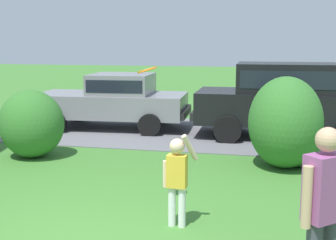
{
  "coord_description": "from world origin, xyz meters",
  "views": [
    {
      "loc": [
        2.28,
        -5.05,
        2.47
      ],
      "look_at": [
        0.56,
        2.7,
        1.1
      ],
      "focal_mm": 49.05,
      "sensor_mm": 36.0,
      "label": 1
    }
  ],
  "objects_px": {
    "parked_sedan": "(114,99)",
    "child_thrower": "(177,175)",
    "frisbee": "(147,70)",
    "parked_suv": "(286,96)",
    "adult_onlooker": "(324,211)"
  },
  "relations": [
    {
      "from": "parked_suv",
      "to": "child_thrower",
      "type": "xyz_separation_m",
      "value": [
        -1.58,
        -6.22,
        -0.36
      ]
    },
    {
      "from": "parked_sedan",
      "to": "parked_suv",
      "type": "height_order",
      "value": "parked_suv"
    },
    {
      "from": "parked_sedan",
      "to": "frisbee",
      "type": "relative_size",
      "value": 16.05
    },
    {
      "from": "parked_sedan",
      "to": "frisbee",
      "type": "height_order",
      "value": "frisbee"
    },
    {
      "from": "frisbee",
      "to": "adult_onlooker",
      "type": "bearing_deg",
      "value": -44.18
    },
    {
      "from": "parked_suv",
      "to": "frisbee",
      "type": "xyz_separation_m",
      "value": [
        -2.11,
        -5.78,
        1.0
      ]
    },
    {
      "from": "child_thrower",
      "to": "frisbee",
      "type": "bearing_deg",
      "value": 139.57
    },
    {
      "from": "frisbee",
      "to": "child_thrower",
      "type": "bearing_deg",
      "value": -40.43
    },
    {
      "from": "parked_sedan",
      "to": "parked_suv",
      "type": "xyz_separation_m",
      "value": [
        4.71,
        -0.31,
        0.23
      ]
    },
    {
      "from": "frisbee",
      "to": "adult_onlooker",
      "type": "relative_size",
      "value": 0.16
    },
    {
      "from": "parked_sedan",
      "to": "frisbee",
      "type": "xyz_separation_m",
      "value": [
        2.61,
        -6.09,
        1.23
      ]
    },
    {
      "from": "parked_sedan",
      "to": "child_thrower",
      "type": "xyz_separation_m",
      "value": [
        3.13,
        -6.53,
        -0.13
      ]
    },
    {
      "from": "parked_sedan",
      "to": "child_thrower",
      "type": "relative_size",
      "value": 3.5
    },
    {
      "from": "parked_suv",
      "to": "adult_onlooker",
      "type": "xyz_separation_m",
      "value": [
        0.08,
        -7.9,
        -0.09
      ]
    },
    {
      "from": "parked_sedan",
      "to": "child_thrower",
      "type": "distance_m",
      "value": 7.24
    }
  ]
}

